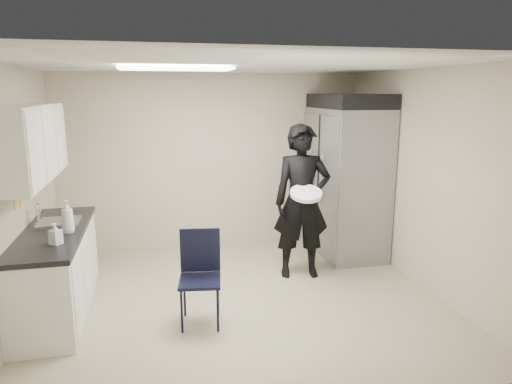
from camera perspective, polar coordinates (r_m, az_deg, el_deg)
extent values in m
plane|color=tan|center=(5.36, -2.08, -13.34)|extent=(4.50, 4.50, 0.00)
plane|color=silver|center=(4.83, -2.33, 15.64)|extent=(4.50, 4.50, 0.00)
plane|color=#BDB09C|center=(6.88, -5.35, 3.77)|extent=(4.50, 0.00, 4.50)
plane|color=#BDB09C|center=(5.03, -28.23, -0.86)|extent=(0.00, 4.00, 4.00)
plane|color=#BDB09C|center=(5.79, 20.26, 1.41)|extent=(0.00, 4.00, 4.00)
cube|color=white|center=(5.16, -9.99, 14.93)|extent=(1.20, 0.60, 0.02)
cube|color=silver|center=(5.40, -23.62, -9.26)|extent=(0.60, 1.90, 0.86)
cube|color=black|center=(5.25, -24.05, -4.63)|extent=(0.64, 1.95, 0.05)
cube|color=gray|center=(5.49, -23.36, -4.03)|extent=(0.42, 0.40, 0.14)
cylinder|color=silver|center=(5.49, -25.54, -2.60)|extent=(0.02, 0.02, 0.24)
cube|color=silver|center=(5.10, -26.36, 5.48)|extent=(0.35, 1.80, 0.75)
cube|color=black|center=(6.26, -24.43, 4.82)|extent=(0.22, 0.30, 0.35)
cube|color=yellow|center=(5.14, -27.79, -1.47)|extent=(0.00, 0.12, 0.07)
cube|color=yellow|center=(5.34, -27.23, -1.39)|extent=(0.00, 0.12, 0.07)
cube|color=gray|center=(6.73, 11.20, 1.24)|extent=(0.80, 1.35, 2.10)
cube|color=black|center=(6.61, 11.62, 11.07)|extent=(0.80, 1.35, 0.20)
cube|color=black|center=(4.71, -7.02, -10.99)|extent=(0.47, 0.47, 0.93)
imported|color=black|center=(5.76, 5.76, -1.22)|extent=(0.77, 0.57, 1.95)
cylinder|color=silver|center=(5.49, 6.28, -0.19)|extent=(0.43, 0.43, 0.05)
imported|color=silver|center=(5.05, -22.52, -2.84)|extent=(0.17, 0.17, 0.34)
imported|color=silver|center=(4.73, -23.79, -4.77)|extent=(0.13, 0.13, 0.21)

